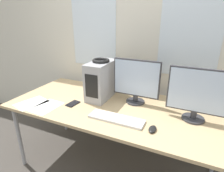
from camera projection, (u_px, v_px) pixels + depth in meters
name	position (u px, v px, depth m)	size (l,w,h in m)	color
wall_back	(137.00, 39.00, 2.13)	(8.00, 0.07, 2.70)	beige
desk	(116.00, 110.00, 1.85)	(2.12, 0.93, 0.78)	tan
pc_tower	(101.00, 80.00, 1.97)	(0.20, 0.41, 0.39)	#9E9EA3
headphones	(101.00, 60.00, 1.89)	(0.18, 0.18, 0.03)	black
monitor_main	(136.00, 81.00, 1.83)	(0.46, 0.19, 0.44)	#333338
monitor_right_near	(197.00, 94.00, 1.52)	(0.47, 0.19, 0.45)	#333338
keyboard	(116.00, 119.00, 1.59)	(0.48, 0.14, 0.02)	silver
mouse	(152.00, 129.00, 1.45)	(0.06, 0.11, 0.02)	black
cell_phone	(73.00, 104.00, 1.87)	(0.09, 0.15, 0.01)	black
paper_sheet_left	(46.00, 107.00, 1.82)	(0.23, 0.31, 0.00)	white
paper_sheet_front	(31.00, 103.00, 1.90)	(0.28, 0.34, 0.00)	white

